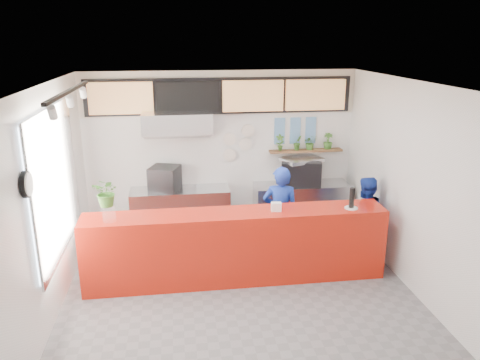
% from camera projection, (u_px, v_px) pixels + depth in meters
% --- Properties ---
extents(floor, '(5.00, 5.00, 0.00)m').
position_uv_depth(floor, '(240.00, 292.00, 6.83)').
color(floor, slate).
rests_on(floor, ground).
extents(ceiling, '(5.00, 5.00, 0.00)m').
position_uv_depth(ceiling, '(240.00, 84.00, 5.94)').
color(ceiling, silver).
extents(wall_back, '(5.00, 0.00, 5.00)m').
position_uv_depth(wall_back, '(221.00, 152.00, 8.75)').
color(wall_back, white).
rests_on(wall_back, ground).
extents(wall_left, '(0.00, 5.00, 5.00)m').
position_uv_depth(wall_left, '(49.00, 204.00, 6.05)').
color(wall_left, white).
rests_on(wall_left, ground).
extents(wall_right, '(0.00, 5.00, 5.00)m').
position_uv_depth(wall_right, '(412.00, 187.00, 6.71)').
color(wall_right, white).
rests_on(wall_right, ground).
extents(service_counter, '(4.50, 0.60, 1.10)m').
position_uv_depth(service_counter, '(236.00, 246.00, 7.04)').
color(service_counter, '#B71C0D').
rests_on(service_counter, ground).
extents(cream_band, '(5.00, 0.02, 0.80)m').
position_uv_depth(cream_band, '(221.00, 93.00, 8.41)').
color(cream_band, beige).
rests_on(cream_band, wall_back).
extents(prep_bench, '(1.80, 0.60, 0.90)m').
position_uv_depth(prep_bench, '(181.00, 212.00, 8.67)').
color(prep_bench, '#B2B5BA').
rests_on(prep_bench, ground).
extents(panini_oven, '(0.62, 0.62, 0.44)m').
position_uv_depth(panini_oven, '(165.00, 178.00, 8.44)').
color(panini_oven, black).
rests_on(panini_oven, prep_bench).
extents(extraction_hood, '(1.20, 0.70, 0.35)m').
position_uv_depth(extraction_hood, '(177.00, 122.00, 8.12)').
color(extraction_hood, '#B2B5BA').
rests_on(extraction_hood, ceiling).
extents(hood_lip, '(1.20, 0.69, 0.31)m').
position_uv_depth(hood_lip, '(178.00, 133.00, 8.18)').
color(hood_lip, '#B2B5BA').
rests_on(hood_lip, ceiling).
extents(right_bench, '(1.80, 0.60, 0.90)m').
position_uv_depth(right_bench, '(301.00, 206.00, 8.97)').
color(right_bench, '#B2B5BA').
rests_on(right_bench, ground).
extents(espresso_machine, '(0.84, 0.68, 0.47)m').
position_uv_depth(espresso_machine, '(301.00, 172.00, 8.77)').
color(espresso_machine, black).
rests_on(espresso_machine, right_bench).
extents(espresso_tray, '(0.84, 0.70, 0.07)m').
position_uv_depth(espresso_tray, '(302.00, 159.00, 8.69)').
color(espresso_tray, silver).
rests_on(espresso_tray, espresso_machine).
extents(herb_shelf, '(1.40, 0.18, 0.04)m').
position_uv_depth(herb_shelf, '(306.00, 151.00, 8.87)').
color(herb_shelf, brown).
rests_on(herb_shelf, wall_back).
extents(menu_board_far_left, '(1.10, 0.10, 0.55)m').
position_uv_depth(menu_board_far_left, '(121.00, 98.00, 8.09)').
color(menu_board_far_left, tan).
rests_on(menu_board_far_left, wall_back).
extents(menu_board_mid_left, '(1.10, 0.10, 0.55)m').
position_uv_depth(menu_board_mid_left, '(188.00, 97.00, 8.25)').
color(menu_board_mid_left, black).
rests_on(menu_board_mid_left, wall_back).
extents(menu_board_mid_right, '(1.10, 0.10, 0.55)m').
position_uv_depth(menu_board_mid_right, '(253.00, 96.00, 8.40)').
color(menu_board_mid_right, tan).
rests_on(menu_board_mid_right, wall_back).
extents(menu_board_far_right, '(1.10, 0.10, 0.55)m').
position_uv_depth(menu_board_far_right, '(315.00, 95.00, 8.55)').
color(menu_board_far_right, tan).
rests_on(menu_board_far_right, wall_back).
extents(soffit, '(4.80, 0.04, 0.65)m').
position_uv_depth(soffit, '(221.00, 96.00, 8.40)').
color(soffit, black).
rests_on(soffit, wall_back).
extents(window_pane, '(0.04, 2.20, 1.90)m').
position_uv_depth(window_pane, '(55.00, 182.00, 6.28)').
color(window_pane, silver).
rests_on(window_pane, wall_left).
extents(window_frame, '(0.03, 2.30, 2.00)m').
position_uv_depth(window_frame, '(57.00, 182.00, 6.28)').
color(window_frame, '#B2B5BA').
rests_on(window_frame, wall_left).
extents(wall_clock_rim, '(0.05, 0.30, 0.30)m').
position_uv_depth(wall_clock_rim, '(26.00, 184.00, 5.04)').
color(wall_clock_rim, black).
rests_on(wall_clock_rim, wall_left).
extents(wall_clock_face, '(0.02, 0.26, 0.26)m').
position_uv_depth(wall_clock_face, '(29.00, 184.00, 5.05)').
color(wall_clock_face, white).
rests_on(wall_clock_face, wall_left).
extents(track_rail, '(0.05, 2.40, 0.04)m').
position_uv_depth(track_rail, '(69.00, 91.00, 5.68)').
color(track_rail, black).
rests_on(track_rail, ceiling).
extents(dec_plate_a, '(0.24, 0.03, 0.24)m').
position_uv_depth(dec_plate_a, '(229.00, 139.00, 8.67)').
color(dec_plate_a, silver).
rests_on(dec_plate_a, wall_back).
extents(dec_plate_b, '(0.24, 0.03, 0.24)m').
position_uv_depth(dec_plate_b, '(245.00, 144.00, 8.74)').
color(dec_plate_b, silver).
rests_on(dec_plate_b, wall_back).
extents(dec_plate_c, '(0.24, 0.03, 0.24)m').
position_uv_depth(dec_plate_c, '(230.00, 155.00, 8.75)').
color(dec_plate_c, silver).
rests_on(dec_plate_c, wall_back).
extents(dec_plate_d, '(0.24, 0.03, 0.24)m').
position_uv_depth(dec_plate_d, '(248.00, 131.00, 8.67)').
color(dec_plate_d, silver).
rests_on(dec_plate_d, wall_back).
extents(photo_frame_a, '(0.20, 0.02, 0.25)m').
position_uv_depth(photo_frame_a, '(280.00, 124.00, 8.73)').
color(photo_frame_a, '#598CBF').
rests_on(photo_frame_a, wall_back).
extents(photo_frame_b, '(0.20, 0.02, 0.25)m').
position_uv_depth(photo_frame_b, '(295.00, 124.00, 8.77)').
color(photo_frame_b, '#598CBF').
rests_on(photo_frame_b, wall_back).
extents(photo_frame_c, '(0.20, 0.02, 0.25)m').
position_uv_depth(photo_frame_c, '(311.00, 124.00, 8.81)').
color(photo_frame_c, '#598CBF').
rests_on(photo_frame_c, wall_back).
extents(photo_frame_d, '(0.20, 0.02, 0.25)m').
position_uv_depth(photo_frame_d, '(279.00, 138.00, 8.80)').
color(photo_frame_d, '#598CBF').
rests_on(photo_frame_d, wall_back).
extents(photo_frame_e, '(0.20, 0.02, 0.25)m').
position_uv_depth(photo_frame_e, '(295.00, 137.00, 8.84)').
color(photo_frame_e, '#598CBF').
rests_on(photo_frame_e, wall_back).
extents(photo_frame_f, '(0.20, 0.02, 0.25)m').
position_uv_depth(photo_frame_f, '(310.00, 137.00, 8.88)').
color(photo_frame_f, '#598CBF').
rests_on(photo_frame_f, wall_back).
extents(staff_center, '(0.67, 0.52, 1.60)m').
position_uv_depth(staff_center, '(280.00, 214.00, 7.64)').
color(staff_center, '#163099').
rests_on(staff_center, ground).
extents(staff_right, '(0.82, 0.73, 1.41)m').
position_uv_depth(staff_right, '(364.00, 218.00, 7.73)').
color(staff_right, '#163099').
rests_on(staff_right, ground).
extents(herb_a, '(0.17, 0.12, 0.31)m').
position_uv_depth(herb_a, '(280.00, 142.00, 8.75)').
color(herb_a, '#3A6F26').
rests_on(herb_a, herb_shelf).
extents(herb_b, '(0.19, 0.17, 0.28)m').
position_uv_depth(herb_b, '(298.00, 143.00, 8.80)').
color(herb_b, '#3A6F26').
rests_on(herb_b, herb_shelf).
extents(herb_c, '(0.25, 0.22, 0.27)m').
position_uv_depth(herb_c, '(310.00, 142.00, 8.83)').
color(herb_c, '#3A6F26').
rests_on(herb_c, herb_shelf).
extents(herb_d, '(0.21, 0.19, 0.31)m').
position_uv_depth(herb_d, '(328.00, 141.00, 8.87)').
color(herb_d, '#3A6F26').
rests_on(herb_d, herb_shelf).
extents(glass_vase, '(0.21, 0.21, 0.23)m').
position_uv_depth(glass_vase, '(109.00, 214.00, 6.52)').
color(glass_vase, white).
rests_on(glass_vase, service_counter).
extents(basil_vase, '(0.47, 0.44, 0.41)m').
position_uv_depth(basil_vase, '(107.00, 192.00, 6.42)').
color(basil_vase, '#3A6F26').
rests_on(basil_vase, glass_vase).
extents(napkin_holder, '(0.16, 0.11, 0.13)m').
position_uv_depth(napkin_holder, '(276.00, 207.00, 6.91)').
color(napkin_holder, white).
rests_on(napkin_holder, service_counter).
extents(white_plate, '(0.21, 0.21, 0.01)m').
position_uv_depth(white_plate, '(351.00, 208.00, 7.03)').
color(white_plate, white).
rests_on(white_plate, service_counter).
extents(pepper_mill, '(0.09, 0.09, 0.31)m').
position_uv_depth(pepper_mill, '(352.00, 198.00, 6.98)').
color(pepper_mill, black).
rests_on(pepper_mill, white_plate).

